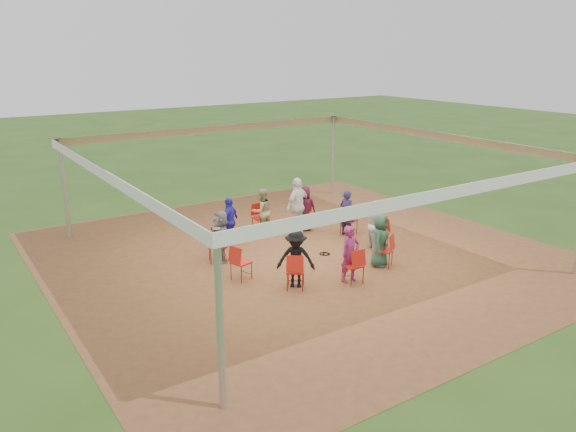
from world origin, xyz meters
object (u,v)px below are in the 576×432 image
person_seated_5 (296,259)px  chair_0 (349,220)px  person_seated_3 (230,221)px  person_seated_8 (376,224)px  chair_1 (305,215)px  person_seated_1 (305,208)px  chair_8 (384,250)px  chair_7 (353,266)px  person_seated_2 (262,211)px  person_seated_4 (221,236)px  cable_coil (325,254)px  chair_2 (260,218)px  person_seated_7 (380,240)px  chair_6 (295,271)px  person_seated_0 (347,213)px  person_seated_6 (350,254)px  chair_3 (226,229)px  laptop (344,216)px  chair_4 (217,246)px  chair_9 (380,233)px  standing_person (298,206)px  chair_5 (241,263)px

person_seated_5 → chair_0: bearing=71.5°
person_seated_3 → person_seated_8: (3.30, -2.59, 0.00)m
chair_1 → person_seated_1: size_ratio=0.64×
chair_1 → chair_8: same height
chair_7 → person_seated_2: size_ratio=0.64×
person_seated_4 → cable_coil: person_seated_4 is taller
chair_2 → person_seated_7: (1.14, -4.15, 0.26)m
chair_6 → chair_7: same height
person_seated_0 → person_seated_7: (-0.89, -2.43, 0.00)m
person_seated_6 → cable_coil: person_seated_6 is taller
chair_1 → cable_coil: size_ratio=3.22×
chair_0 → chair_3: size_ratio=1.00×
person_seated_1 → chair_2: bearing=13.3°
person_seated_1 → laptop: person_seated_1 is taller
chair_4 → person_seated_8: bearing=90.0°
chair_2 → chair_4: (-2.27, -1.52, 0.00)m
person_seated_5 → cable_coil: (1.92, 1.36, -0.69)m
chair_1 → chair_9: bearing=144.0°
person_seated_4 → chair_2: bearing=146.1°
person_seated_7 → person_seated_8: 1.36m
person_seated_3 → person_seated_7: same height
person_seated_8 → person_seated_4: bearing=90.0°
person_seated_2 → standing_person: bearing=145.6°
person_seated_8 → person_seated_6: bearing=144.0°
chair_7 → chair_8: size_ratio=1.00×
chair_4 → chair_5: bearing=18.0°
person_seated_5 → laptop: size_ratio=3.72×
chair_3 → chair_6: (-0.14, -3.76, 0.00)m
person_seated_1 → person_seated_0: bearing=162.0°
chair_0 → person_seated_6: person_seated_6 is taller
person_seated_1 → person_seated_8: bearing=144.0°
chair_2 → chair_6: (-1.52, -4.15, 0.00)m
chair_6 → person_seated_0: 4.32m
chair_8 → person_seated_0: (0.83, 2.53, 0.26)m
chair_1 → person_seated_8: size_ratio=0.64×
person_seated_4 → laptop: (4.04, -0.20, -0.05)m
chair_0 → chair_9: 1.44m
chair_9 → person_seated_7: size_ratio=0.64×
chair_1 → chair_5: 4.42m
chair_0 → person_seated_1: bearing=22.7°
cable_coil → chair_5: bearing=-174.7°
chair_3 → laptop: size_ratio=2.38×
cable_coil → person_seated_3: bearing=128.9°
chair_1 → standing_person: standing_person is taller
chair_4 → person_seated_3: (0.95, 1.03, 0.26)m
chair_6 → person_seated_4: size_ratio=0.64×
chair_9 → person_seated_8: 0.29m
chair_6 → laptop: bearing=73.2°
chair_3 → chair_6: same height
person_seated_2 → person_seated_5: (-1.44, -3.94, 0.00)m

